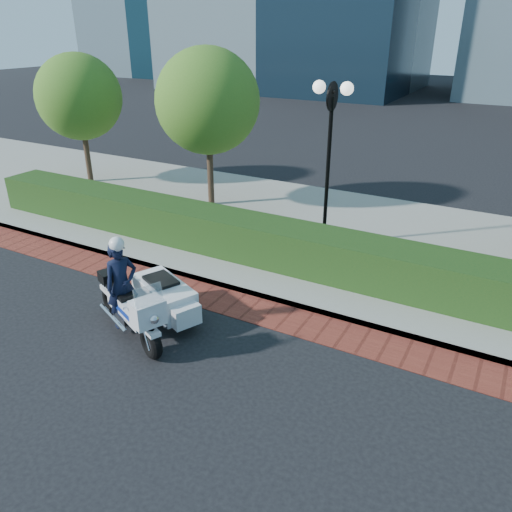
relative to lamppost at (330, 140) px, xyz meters
The scene contains 8 objects.
ground 6.07m from the lamppost, 100.89° to the right, with size 120.00×120.00×0.00m, color black.
brick_strip 4.84m from the lamppost, 105.12° to the right, with size 60.00×1.00×0.01m, color maroon.
sidewalk 3.16m from the lamppost, 141.34° to the left, with size 60.00×8.00×0.15m, color gray.
hedge_main 2.98m from the lamppost, 122.01° to the right, with size 18.00×1.20×1.00m, color black.
lamppost is the anchor object (origin of this frame).
tree_a 10.09m from the lamppost, behind, with size 3.00×3.00×4.58m.
tree_b 4.71m from the lamppost, 163.89° to the left, with size 3.20×3.20×4.89m.
police_motorcycle 6.03m from the lamppost, 107.48° to the right, with size 2.37×2.25×2.03m.
Camera 1 is at (5.43, -6.54, 5.56)m, focal length 35.00 mm.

